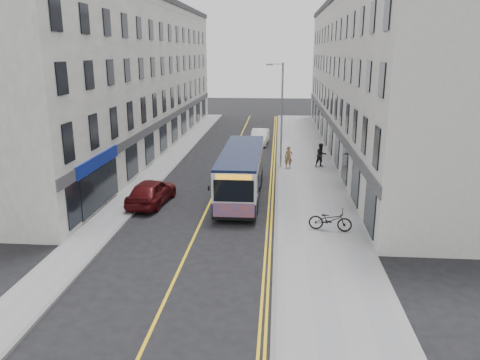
% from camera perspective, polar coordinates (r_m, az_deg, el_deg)
% --- Properties ---
extents(ground, '(140.00, 140.00, 0.00)m').
position_cam_1_polar(ground, '(23.67, -5.41, -6.49)').
color(ground, black).
rests_on(ground, ground).
extents(pavement_east, '(4.50, 64.00, 0.12)m').
position_cam_1_polar(pavement_east, '(34.80, 8.26, 0.72)').
color(pavement_east, gray).
rests_on(pavement_east, ground).
extents(pavement_west, '(2.00, 64.00, 0.12)m').
position_cam_1_polar(pavement_west, '(35.87, -9.98, 1.09)').
color(pavement_west, gray).
rests_on(pavement_west, ground).
extents(kerb_east, '(0.18, 64.00, 0.13)m').
position_cam_1_polar(kerb_east, '(34.72, 4.55, 0.81)').
color(kerb_east, slate).
rests_on(kerb_east, ground).
extents(kerb_west, '(0.18, 64.00, 0.13)m').
position_cam_1_polar(kerb_west, '(35.63, -8.42, 1.07)').
color(kerb_west, slate).
rests_on(kerb_west, ground).
extents(road_centre_line, '(0.12, 64.00, 0.01)m').
position_cam_1_polar(road_centre_line, '(34.97, -2.02, 0.85)').
color(road_centre_line, yellow).
rests_on(road_centre_line, ground).
extents(road_dbl_yellow_inner, '(0.10, 64.00, 0.01)m').
position_cam_1_polar(road_dbl_yellow_inner, '(34.74, 3.81, 0.72)').
color(road_dbl_yellow_inner, yellow).
rests_on(road_dbl_yellow_inner, ground).
extents(road_dbl_yellow_outer, '(0.10, 64.00, 0.01)m').
position_cam_1_polar(road_dbl_yellow_outer, '(34.74, 4.14, 0.72)').
color(road_dbl_yellow_outer, yellow).
rests_on(road_dbl_yellow_outer, ground).
extents(terrace_east, '(6.00, 46.00, 13.00)m').
position_cam_1_polar(terrace_east, '(43.32, 15.00, 11.88)').
color(terrace_east, silver).
rests_on(terrace_east, ground).
extents(terrace_west, '(6.00, 46.00, 13.00)m').
position_cam_1_polar(terrace_west, '(44.60, -12.53, 12.12)').
color(terrace_west, white).
rests_on(terrace_west, ground).
extents(streetlamp, '(1.32, 0.18, 8.00)m').
position_cam_1_polar(streetlamp, '(35.88, 4.99, 8.30)').
color(streetlamp, gray).
rests_on(streetlamp, ground).
extents(city_bus, '(2.39, 10.21, 2.97)m').
position_cam_1_polar(city_bus, '(28.93, 0.18, 1.05)').
color(city_bus, black).
rests_on(city_bus, ground).
extents(bicycle, '(2.23, 1.09, 1.12)m').
position_cam_1_polar(bicycle, '(23.85, 10.95, -4.78)').
color(bicycle, black).
rests_on(bicycle, pavement_east).
extents(pedestrian_near, '(0.63, 0.42, 1.69)m').
position_cam_1_polar(pedestrian_near, '(36.01, 5.94, 2.78)').
color(pedestrian_near, olive).
rests_on(pedestrian_near, pavement_east).
extents(pedestrian_far, '(1.09, 0.98, 1.84)m').
position_cam_1_polar(pedestrian_far, '(36.75, 9.85, 3.01)').
color(pedestrian_far, black).
rests_on(pedestrian_far, pavement_east).
extents(car_white, '(1.80, 4.49, 1.45)m').
position_cam_1_polar(car_white, '(45.84, 2.42, 5.28)').
color(car_white, white).
rests_on(car_white, ground).
extents(car_maroon, '(2.34, 4.76, 1.56)m').
position_cam_1_polar(car_maroon, '(28.17, -10.74, -1.40)').
color(car_maroon, '#4E0D10').
rests_on(car_maroon, ground).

